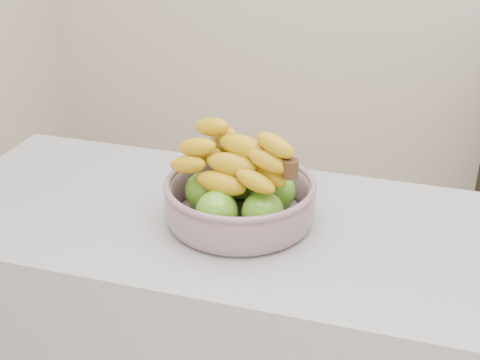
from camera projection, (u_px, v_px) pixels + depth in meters
name	position (u px, v px, depth m)	size (l,w,h in m)	color
fruit_bowl	(240.00, 194.00, 1.46)	(0.33, 0.33, 0.21)	#8993A5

